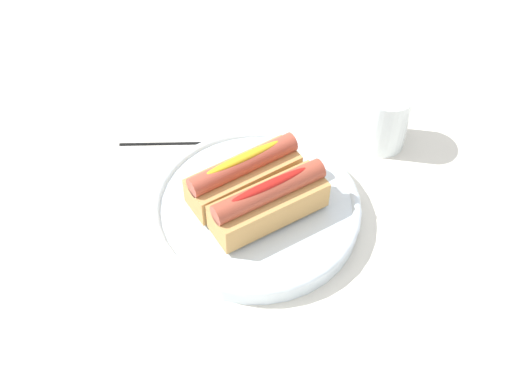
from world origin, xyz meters
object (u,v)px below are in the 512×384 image
object	(u,v)px
hotdog_back	(269,202)
chopstick_near	(192,143)
water_glass	(384,121)
hotdog_front	(244,175)
serving_bowl	(256,209)

from	to	relation	value
hotdog_back	chopstick_near	size ratio (longest dim) A/B	0.69
hotdog_back	water_glass	xyz separation A→B (m)	(-0.22, -0.07, -0.02)
hotdog_front	water_glass	xyz separation A→B (m)	(-0.23, -0.01, -0.02)
water_glass	hotdog_back	bearing A→B (deg)	16.42
hotdog_front	water_glass	bearing A→B (deg)	-177.21
water_glass	chopstick_near	distance (m)	0.28
hotdog_front	water_glass	distance (m)	0.23
hotdog_back	serving_bowl	bearing A→B (deg)	-82.39
serving_bowl	water_glass	world-z (taller)	water_glass
serving_bowl	water_glass	bearing A→B (deg)	-170.36
water_glass	chopstick_near	world-z (taller)	water_glass
serving_bowl	water_glass	size ratio (longest dim) A/B	3.04
serving_bowl	hotdog_back	xyz separation A→B (m)	(-0.00, 0.03, 0.04)
water_glass	chopstick_near	bearing A→B (deg)	-26.63
chopstick_near	hotdog_front	bearing A→B (deg)	123.53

